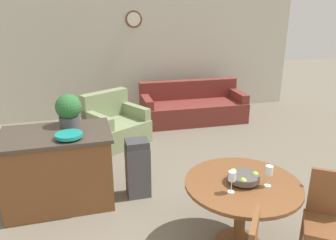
{
  "coord_description": "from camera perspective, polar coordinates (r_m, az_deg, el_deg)",
  "views": [
    {
      "loc": [
        -1.02,
        -1.31,
        2.31
      ],
      "look_at": [
        0.06,
        2.58,
        0.93
      ],
      "focal_mm": 35.0,
      "sensor_mm": 36.0,
      "label": 1
    }
  ],
  "objects": [
    {
      "name": "couch",
      "position": [
        7.04,
        4.27,
        2.15
      ],
      "size": [
        2.2,
        0.97,
        0.82
      ],
      "rotation": [
        0.0,
        0.0,
        -0.03
      ],
      "color": "maroon",
      "rests_on": "ground_plane"
    },
    {
      "name": "wall_back",
      "position": [
        7.33,
        -7.56,
        11.25
      ],
      "size": [
        8.0,
        0.09,
        2.7
      ],
      "color": "beige",
      "rests_on": "ground_plane"
    },
    {
      "name": "wine_glass_right",
      "position": [
        3.2,
        17.2,
        -8.53
      ],
      "size": [
        0.07,
        0.07,
        0.21
      ],
      "color": "silver",
      "rests_on": "dining_table"
    },
    {
      "name": "dining_table",
      "position": [
        3.35,
        12.72,
        -13.01
      ],
      "size": [
        1.12,
        1.12,
        0.73
      ],
      "color": "brown",
      "rests_on": "ground_plane"
    },
    {
      "name": "dining_chair_near_right",
      "position": [
        3.47,
        26.24,
        -14.8
      ],
      "size": [
        0.59,
        0.59,
        0.9
      ],
      "rotation": [
        0.0,
        0.0,
        8.79
      ],
      "color": "brown",
      "rests_on": "ground_plane"
    },
    {
      "name": "wine_glass_left",
      "position": [
        3.02,
        11.08,
        -9.73
      ],
      "size": [
        0.07,
        0.07,
        0.21
      ],
      "color": "silver",
      "rests_on": "dining_table"
    },
    {
      "name": "potted_plant",
      "position": [
        4.2,
        -16.91,
        1.76
      ],
      "size": [
        0.32,
        0.32,
        0.4
      ],
      "color": "#4C4C51",
      "rests_on": "kitchen_island"
    },
    {
      "name": "trash_bin",
      "position": [
        4.23,
        -5.29,
        -8.37
      ],
      "size": [
        0.29,
        0.26,
        0.76
      ],
      "color": "#47474C",
      "rests_on": "ground_plane"
    },
    {
      "name": "fruit_bowl",
      "position": [
        3.24,
        13.0,
        -9.67
      ],
      "size": [
        0.3,
        0.3,
        0.11
      ],
      "color": "#4C4742",
      "rests_on": "dining_table"
    },
    {
      "name": "kitchen_island",
      "position": [
        4.23,
        -18.45,
        -7.97
      ],
      "size": [
        1.28,
        0.83,
        0.92
      ],
      "color": "brown",
      "rests_on": "ground_plane"
    },
    {
      "name": "armchair",
      "position": [
        5.99,
        -9.17,
        -0.98
      ],
      "size": [
        1.23,
        1.21,
        0.88
      ],
      "rotation": [
        0.0,
        0.0,
        0.51
      ],
      "color": "gray",
      "rests_on": "ground_plane"
    },
    {
      "name": "teal_bowl",
      "position": [
        3.81,
        -16.88,
        -2.56
      ],
      "size": [
        0.3,
        0.3,
        0.06
      ],
      "color": "teal",
      "rests_on": "kitchen_island"
    }
  ]
}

